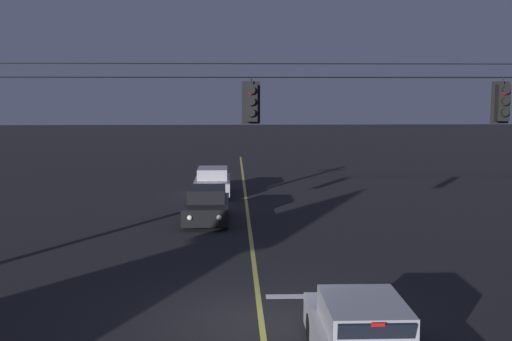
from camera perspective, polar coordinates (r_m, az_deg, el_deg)
ground_plane at (r=15.65m, az=0.46°, el=-12.96°), size 180.00×180.00×0.00m
lane_centre_stripe at (r=23.71m, az=-0.44°, el=-6.04°), size 0.14×60.00×0.01m
stop_bar_paint at (r=17.52m, az=6.53°, el=-10.80°), size 3.40×0.36×0.01m
signal_span_assembly at (r=17.19m, az=0.12°, el=1.49°), size 21.26×0.32×7.08m
traffic_light_left_inner at (r=17.09m, az=-0.42°, el=5.93°), size 0.48×0.41×1.22m
traffic_light_centre at (r=18.51m, az=20.69°, el=5.56°), size 0.48×0.41×1.22m
car_waiting_near_lane at (r=13.10m, az=9.27°, el=-14.09°), size 1.80×4.33×1.39m
car_oncoming_lead at (r=27.03m, az=-4.31°, el=-3.06°), size 1.80×4.42×1.39m
car_oncoming_trailing at (r=33.86m, az=-3.80°, el=-1.03°), size 1.80×4.42×1.39m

